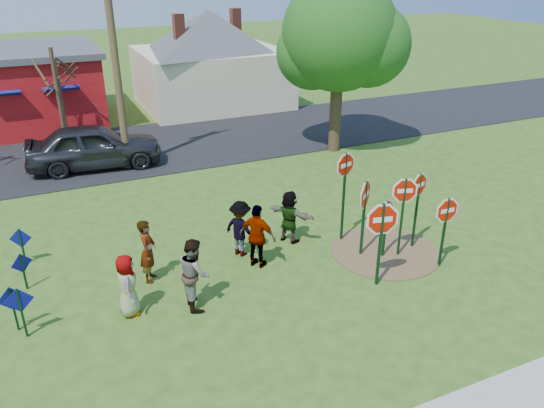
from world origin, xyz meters
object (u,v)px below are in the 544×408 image
at_px(person_a, 127,285).
at_px(leafy_tree, 342,40).
at_px(person_b, 148,251).
at_px(stop_sign_c, 404,199).
at_px(stop_sign_d, 419,192).
at_px(stop_sign_a, 382,227).
at_px(suv, 94,146).
at_px(utility_pole, 114,46).
at_px(stop_sign_b, 345,174).

xyz_separation_m(person_a, leafy_tree, (10.91, 8.59, 4.03)).
height_order(person_a, person_b, person_b).
relative_size(stop_sign_c, stop_sign_d, 1.03).
bearing_deg(person_a, person_b, -23.51).
xyz_separation_m(stop_sign_a, leafy_tree, (4.68, 10.00, 3.11)).
height_order(stop_sign_d, leafy_tree, leafy_tree).
distance_m(person_b, suv, 9.41).
height_order(stop_sign_c, leafy_tree, leafy_tree).
relative_size(person_b, utility_pole, 0.19).
bearing_deg(stop_sign_d, person_a, 161.96).
bearing_deg(utility_pole, leafy_tree, -9.61).
distance_m(stop_sign_b, leafy_tree, 9.00).
xyz_separation_m(stop_sign_c, stop_sign_d, (0.69, 0.23, 0.01)).
height_order(stop_sign_b, stop_sign_d, stop_sign_b).
bearing_deg(stop_sign_d, utility_pole, 105.60).
xyz_separation_m(person_a, utility_pole, (1.82, 10.13, 4.11)).
xyz_separation_m(stop_sign_d, suv, (-7.74, 10.87, -0.86)).
xyz_separation_m(stop_sign_b, suv, (-6.02, 9.60, -1.22)).
distance_m(stop_sign_b, stop_sign_d, 2.17).
height_order(stop_sign_c, person_b, stop_sign_c).
distance_m(stop_sign_d, leafy_tree, 9.60).
bearing_deg(stop_sign_d, leafy_tree, 56.96).
bearing_deg(person_a, leafy_tree, -44.21).
height_order(stop_sign_a, person_b, stop_sign_a).
relative_size(stop_sign_d, utility_pole, 0.27).
distance_m(suv, utility_pole, 4.17).
bearing_deg(person_a, utility_pole, -2.59).
relative_size(stop_sign_b, suv, 0.56).
xyz_separation_m(stop_sign_b, person_b, (-5.88, 0.19, -1.28)).
bearing_deg(stop_sign_c, leafy_tree, 88.58).
xyz_separation_m(stop_sign_b, leafy_tree, (4.25, 7.48, 2.67)).
distance_m(stop_sign_d, person_a, 8.44).
height_order(stop_sign_a, stop_sign_c, stop_sign_c).
bearing_deg(stop_sign_a, stop_sign_b, 93.76).
bearing_deg(leafy_tree, person_a, -141.79).
xyz_separation_m(stop_sign_a, suv, (-5.59, 12.12, -0.78)).
bearing_deg(utility_pole, stop_sign_b, -61.76).
bearing_deg(stop_sign_b, suv, 106.26).
distance_m(person_a, leafy_tree, 14.45).
bearing_deg(stop_sign_c, stop_sign_d, 36.52).
height_order(stop_sign_a, leafy_tree, leafy_tree).
xyz_separation_m(stop_sign_a, person_b, (-5.45, 2.71, -0.84)).
height_order(stop_sign_c, utility_pole, utility_pole).
relative_size(stop_sign_b, stop_sign_d, 1.19).
xyz_separation_m(person_a, suv, (0.64, 10.71, 0.14)).
bearing_deg(suv, person_a, -178.07).
xyz_separation_m(person_b, suv, (-0.14, 9.41, 0.06)).
relative_size(stop_sign_a, person_a, 1.57).
bearing_deg(person_a, stop_sign_c, -85.33).
bearing_deg(person_b, stop_sign_a, -94.06).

